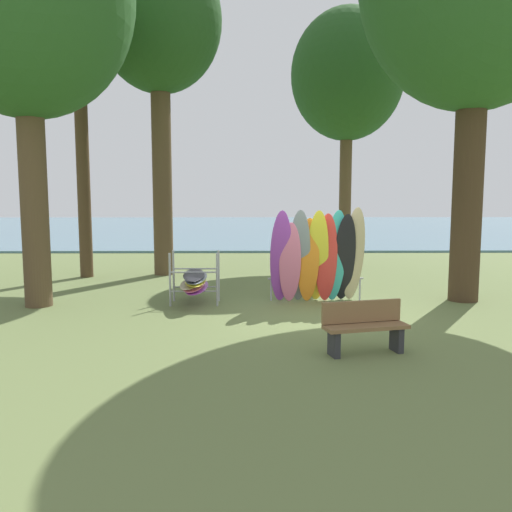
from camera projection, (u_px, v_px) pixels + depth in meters
name	position (u px, v px, depth m)	size (l,w,h in m)	color
ground_plane	(317.00, 314.00, 11.50)	(80.00, 80.00, 0.00)	olive
lake_water	(268.00, 227.00, 41.54)	(80.00, 36.00, 0.10)	slate
tree_mid_behind	(159.00, 25.00, 16.36)	(3.92, 3.92, 10.27)	brown
tree_far_left_back	(347.00, 76.00, 18.98)	(4.08, 4.08, 9.26)	brown
tree_far_right_back	(77.00, 15.00, 15.84)	(3.69, 3.69, 10.18)	#4C3823
leaning_board_pile	(318.00, 258.00, 12.59)	(2.36, 0.90, 2.32)	purple
board_storage_rack	(195.00, 281.00, 12.57)	(1.15, 2.13, 1.25)	#9EA0A5
park_bench	(364.00, 326.00, 8.63)	(1.46, 0.73, 0.85)	#2D2D33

